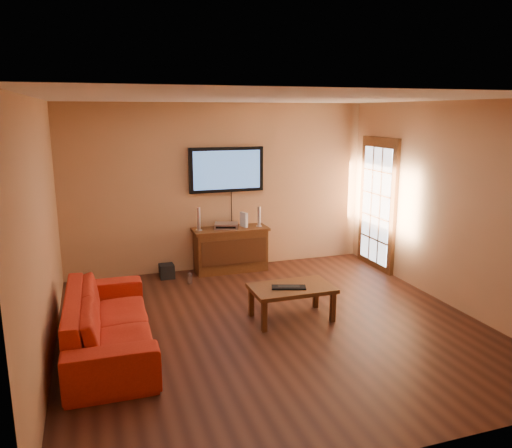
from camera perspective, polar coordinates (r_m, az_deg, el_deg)
name	(u,v)px	position (r m, az deg, el deg)	size (l,w,h in m)	color
ground_plane	(273,325)	(6.23, 1.94, -11.51)	(5.00, 5.00, 0.00)	black
room_walls	(257,182)	(6.33, 0.08, 4.83)	(5.00, 5.00, 5.00)	tan
french_door	(377,205)	(8.45, 13.70, 2.08)	(0.07, 1.02, 2.22)	#46240F
media_console	(231,249)	(8.16, -2.91, -2.91)	(1.22, 0.47, 0.72)	#46240F
television	(227,170)	(8.10, -3.39, 6.21)	(1.23, 0.08, 0.73)	black
coffee_table	(292,291)	(6.30, 4.10, -7.61)	(1.02, 0.61, 0.43)	#46240F
sofa	(108,311)	(5.72, -16.55, -9.56)	(2.24, 0.65, 0.87)	#B32613
speaker_left	(199,220)	(7.92, -6.56, 0.46)	(0.10, 0.10, 0.37)	silver
speaker_right	(259,217)	(8.15, 0.35, 0.76)	(0.09, 0.09, 0.33)	silver
av_receiver	(226,226)	(8.07, -3.42, -0.19)	(0.37, 0.26, 0.08)	silver
game_console	(244,220)	(8.14, -1.40, 0.50)	(0.05, 0.17, 0.24)	white
subwoofer	(167,271)	(7.99, -10.17, -5.32)	(0.22, 0.22, 0.22)	black
bottle	(190,278)	(7.67, -7.58, -6.17)	(0.06, 0.06, 0.19)	white
keyboard	(289,287)	(6.21, 3.76, -7.22)	(0.45, 0.29, 0.03)	black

